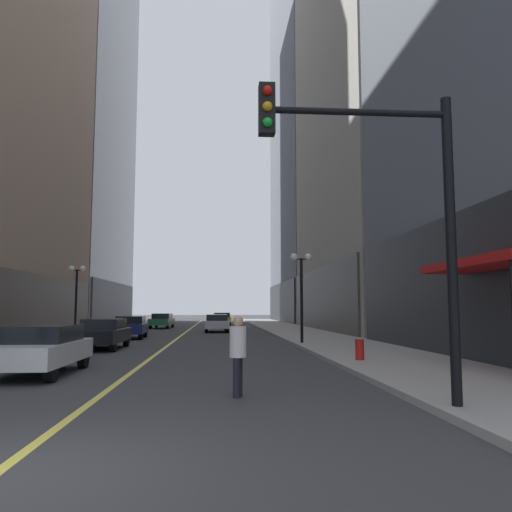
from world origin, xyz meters
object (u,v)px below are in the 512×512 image
Objects in this scene: car_white at (40,348)px; car_silver at (217,322)px; car_yellow at (222,318)px; traffic_light_near_right at (391,194)px; pedestrian_in_white_shirt at (238,350)px; street_lamp_right_mid at (301,278)px; fire_hydrant_right at (360,352)px; car_green at (162,320)px; car_black at (103,333)px; car_navy at (130,326)px; street_lamp_left_far at (77,284)px.

car_white is 25.36m from car_silver.
car_yellow is 0.72× the size of traffic_light_near_right.
pedestrian_in_white_shirt is at bearing -90.07° from car_yellow.
street_lamp_right_mid reaches higher than fire_hydrant_right.
car_yellow is 44.15m from pedestrian_in_white_shirt.
car_green is 0.84× the size of traffic_light_near_right.
car_black is 16.89m from car_silver.
car_silver is at bearing -57.55° from car_green.
traffic_light_near_right is at bearing -70.33° from car_navy.
car_navy is 24.04m from car_yellow.
pedestrian_in_white_shirt is at bearing -104.47° from street_lamp_right_mid.
car_yellow is (5.24, 40.27, -0.00)m from car_white.
car_navy is at bearing 91.40° from car_white.
car_green is at bearing 101.68° from traffic_light_near_right.
car_white is 1.05× the size of car_yellow.
traffic_light_near_right is (3.05, -30.84, 3.02)m from car_silver.
car_black reaches higher than fire_hydrant_right.
car_yellow is at bearing 89.93° from pedestrian_in_white_shirt.
car_black is at bearing -171.75° from street_lamp_right_mid.
car_black and car_green have the same top height.
car_yellow is 38.66m from fire_hydrant_right.
car_navy is 4.60m from street_lamp_left_far.
street_lamp_right_mid is (9.03, 1.31, 2.54)m from car_black.
street_lamp_right_mid is (12.80, -8.15, 0.00)m from street_lamp_left_far.
car_silver reaches higher than fire_hydrant_right.
car_yellow is (0.55, 15.35, -0.00)m from car_silver.
car_white is at bearing -100.67° from car_silver.
street_lamp_left_far is at bearing 159.69° from car_navy.
street_lamp_left_far is 21.31m from fire_hydrant_right.
traffic_light_near_right is at bearing -101.32° from fire_hydrant_right.
street_lamp_right_mid is (9.03, -22.59, 2.54)m from car_green.
car_white and car_silver have the same top height.
street_lamp_right_mid is (8.79, 10.08, 2.54)m from car_white.
pedestrian_in_white_shirt is at bearing -66.80° from car_black.
car_black is (-0.24, 8.77, -0.00)m from car_white.
car_black is at bearing 113.20° from pedestrian_in_white_shirt.
street_lamp_left_far reaches higher than car_green.
fire_hydrant_right is (9.53, -6.95, -0.32)m from car_black.
car_green is 9.36m from car_yellow.
car_silver and car_green have the same top height.
car_yellow reaches higher than fire_hydrant_right.
street_lamp_left_far and street_lamp_right_mid have the same top height.
street_lamp_left_far is at bearing 112.58° from pedestrian_in_white_shirt.
car_white and car_yellow have the same top height.
fire_hydrant_right is (4.60, -23.10, -0.32)m from car_silver.
pedestrian_in_white_shirt is 2.04× the size of fire_hydrant_right.
car_black is 0.99× the size of street_lamp_left_far.
car_white is 18.84m from street_lamp_left_far.
car_white and car_black have the same top height.
traffic_light_near_right is at bearing -84.36° from car_silver.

